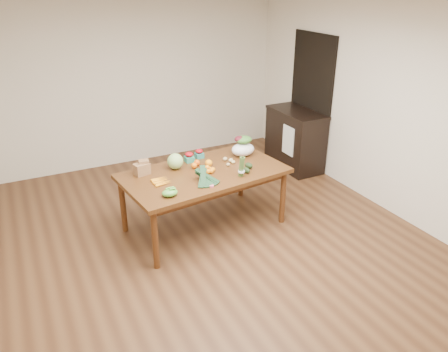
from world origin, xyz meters
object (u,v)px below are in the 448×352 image
mandarin_cluster (207,169)px  salad_bag (243,147)px  dining_table (204,199)px  asparagus_bundle (242,167)px  kale_bunch (207,177)px  cabbage (175,161)px  cabinet (295,139)px  paper_bag (142,168)px

mandarin_cluster → salad_bag: (0.63, 0.27, 0.07)m
dining_table → asparagus_bundle: (0.33, -0.33, 0.50)m
kale_bunch → cabbage: bearing=99.9°
dining_table → cabinet: 2.34m
kale_bunch → asparagus_bundle: bearing=-7.8°
cabinet → cabbage: cabbage is taller
cabinet → asparagus_bundle: 2.28m
mandarin_cluster → asparagus_bundle: bearing=-43.4°
paper_bag → kale_bunch: paper_bag is taller
cabbage → asparagus_bundle: size_ratio=0.77×
asparagus_bundle → dining_table: bearing=128.8°
asparagus_bundle → cabinet: bearing=31.7°
mandarin_cluster → kale_bunch: size_ratio=0.45×
cabinet → cabbage: (-2.35, -0.84, 0.38)m
asparagus_bundle → kale_bunch: bearing=172.2°
paper_bag → cabbage: 0.41m
paper_bag → cabinet: bearing=16.5°
kale_bunch → asparagus_bundle: size_ratio=1.60×
dining_table → paper_bag: (-0.68, 0.25, 0.46)m
asparagus_bundle → salad_bag: bearing=52.8°
mandarin_cluster → asparagus_bundle: (0.30, -0.29, 0.08)m
mandarin_cluster → kale_bunch: kale_bunch is taller
cabinet → mandarin_cluster: 2.36m
dining_table → salad_bag: bearing=12.8°
kale_bunch → salad_bag: bearing=29.1°
cabinet → kale_bunch: size_ratio=2.55×
dining_table → salad_bag: (0.66, 0.23, 0.49)m
mandarin_cluster → paper_bag: bearing=157.7°
cabinet → paper_bag: cabinet is taller
kale_bunch → dining_table: bearing=65.2°
dining_table → asparagus_bundle: size_ratio=7.62×
dining_table → kale_bunch: size_ratio=4.76×
asparagus_bundle → salad_bag: size_ratio=0.82×
kale_bunch → asparagus_bundle: (0.44, -0.01, 0.05)m
salad_bag → paper_bag: bearing=179.3°
paper_bag → kale_bunch: (0.57, -0.57, -0.00)m
cabinet → salad_bag: size_ratio=3.34×
paper_bag → cabbage: cabbage is taller
cabinet → kale_bunch: (-2.19, -1.39, 0.36)m
cabinet → asparagus_bundle: bearing=-141.5°
paper_bag → salad_bag: (1.34, -0.02, 0.04)m
cabbage → kale_bunch: (0.16, -0.55, -0.02)m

